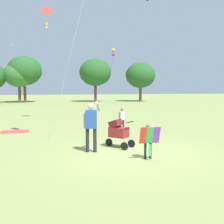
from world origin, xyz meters
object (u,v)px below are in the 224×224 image
person_adult_flyer (91,123)px  picnic_blanket (15,132)px  child_with_butterfly_kite (148,138)px  kite_orange_delta (113,53)px  person_red_shirt (122,118)px  stroller (118,131)px  kite_green_novelty (49,18)px

person_adult_flyer → picnic_blanket: bearing=123.3°
child_with_butterfly_kite → kite_orange_delta: (1.20, 10.99, 3.79)m
kite_orange_delta → person_red_shirt: size_ratio=4.20×
person_red_shirt → picnic_blanket: person_red_shirt is taller
stroller → kite_orange_delta: (1.74, 9.27, 3.83)m
kite_green_novelty → person_red_shirt: 7.84m
person_adult_flyer → kite_green_novelty: (-1.48, 8.20, 5.24)m
person_adult_flyer → person_red_shirt: bearing=62.9°
person_adult_flyer → picnic_blanket: 5.79m
stroller → person_red_shirt: size_ratio=0.91×
kite_green_novelty → picnic_blanket: 7.29m
person_adult_flyer → kite_orange_delta: kite_orange_delta is taller
child_with_butterfly_kite → picnic_blanket: size_ratio=0.83×
child_with_butterfly_kite → kite_orange_delta: 11.68m
person_red_shirt → person_adult_flyer: bearing=-117.1°
picnic_blanket → person_adult_flyer: bearing=-56.7°
person_red_shirt → child_with_butterfly_kite: bearing=-94.6°
picnic_blanket → stroller: bearing=-45.6°
stroller → picnic_blanket: size_ratio=0.80×
kite_green_novelty → stroller: bearing=-71.8°
child_with_butterfly_kite → stroller: bearing=107.6°
stroller → kite_green_novelty: bearing=108.2°
child_with_butterfly_kite → kite_green_novelty: size_ratio=0.15×
person_adult_flyer → kite_orange_delta: size_ratio=0.36×
person_adult_flyer → person_red_shirt: size_ratio=1.52×
stroller → person_red_shirt: bearing=74.3°
child_with_butterfly_kite → person_adult_flyer: size_ratio=0.62×
kite_green_novelty → picnic_blanket: (-1.65, -3.43, -6.22)m
picnic_blanket → kite_orange_delta: bearing=40.2°
kite_green_novelty → person_red_shirt: bearing=-51.0°
stroller → kite_orange_delta: bearing=79.4°
person_red_shirt → stroller: bearing=-105.7°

